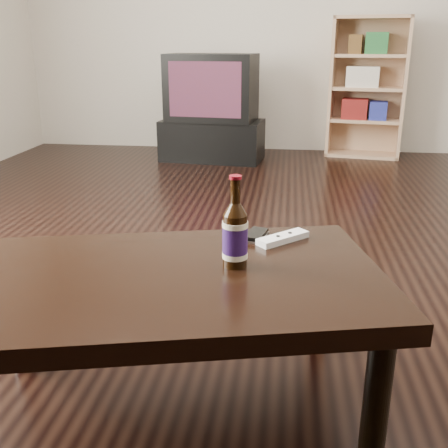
# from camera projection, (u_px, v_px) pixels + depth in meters

# --- Properties ---
(floor) EXTENTS (5.00, 6.00, 0.01)m
(floor) POSITION_uv_depth(u_px,v_px,m) (275.00, 279.00, 2.35)
(floor) COLOR black
(floor) RESTS_ON ground
(wall_back) EXTENTS (5.00, 0.02, 2.70)m
(wall_back) POSITION_uv_depth(u_px,v_px,m) (290.00, 1.00, 4.72)
(wall_back) COLOR beige
(wall_back) RESTS_ON ground
(tv_stand) EXTENTS (0.92, 0.54, 0.35)m
(tv_stand) POSITION_uv_depth(u_px,v_px,m) (212.00, 140.00, 4.65)
(tv_stand) COLOR black
(tv_stand) RESTS_ON floor
(tv) EXTENTS (0.79, 0.55, 0.56)m
(tv) POSITION_uv_depth(u_px,v_px,m) (212.00, 88.00, 4.50)
(tv) COLOR black
(tv) RESTS_ON tv_stand
(bookshelf) EXTENTS (0.69, 0.40, 1.22)m
(bookshelf) POSITION_uv_depth(u_px,v_px,m) (367.00, 85.00, 4.69)
(bookshelf) COLOR tan
(bookshelf) RESTS_ON floor
(coffee_table) EXTENTS (1.25, 0.90, 0.42)m
(coffee_table) POSITION_uv_depth(u_px,v_px,m) (172.00, 293.00, 1.40)
(coffee_table) COLOR black
(coffee_table) RESTS_ON floor
(beer_bottle) EXTENTS (0.09, 0.09, 0.25)m
(beer_bottle) POSITION_uv_depth(u_px,v_px,m) (235.00, 235.00, 1.40)
(beer_bottle) COLOR black
(beer_bottle) RESTS_ON coffee_table
(phone) EXTENTS (0.08, 0.12, 0.02)m
(phone) POSITION_uv_depth(u_px,v_px,m) (256.00, 235.00, 1.63)
(phone) COLOR #AAABAD
(phone) RESTS_ON coffee_table
(remote) EXTENTS (0.16, 0.16, 0.02)m
(remote) POSITION_uv_depth(u_px,v_px,m) (283.00, 238.00, 1.61)
(remote) COLOR white
(remote) RESTS_ON coffee_table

